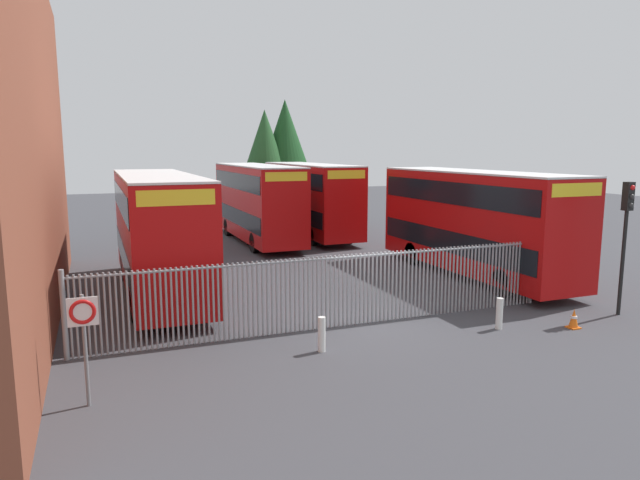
{
  "coord_description": "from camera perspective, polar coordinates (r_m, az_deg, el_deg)",
  "views": [
    {
      "loc": [
        -7.6,
        -15.27,
        5.33
      ],
      "look_at": [
        0.0,
        4.0,
        2.0
      ],
      "focal_mm": 31.98,
      "sensor_mm": 36.0,
      "label": 1
    }
  ],
  "objects": [
    {
      "name": "bollard_near_left",
      "position": [
        15.25,
        0.17,
        -9.42
      ],
      "size": [
        0.2,
        0.2,
        0.95
      ],
      "primitive_type": "cylinder",
      "color": "silver",
      "rests_on": "ground"
    },
    {
      "name": "ground_plane",
      "position": [
        25.05,
        -3.36,
        -3.17
      ],
      "size": [
        100.0,
        100.0,
        0.0
      ],
      "primitive_type": "plane",
      "color": "#3D3D42"
    },
    {
      "name": "double_decker_bus_behind_fence_left",
      "position": [
        21.63,
        -15.89,
        1.06
      ],
      "size": [
        2.54,
        10.81,
        4.42
      ],
      "color": "#B70C0C",
      "rests_on": "ground"
    },
    {
      "name": "double_decker_bus_far_back",
      "position": [
        32.87,
        -6.3,
        4.0
      ],
      "size": [
        2.54,
        10.81,
        4.42
      ],
      "color": "#B70C0C",
      "rests_on": "ground"
    },
    {
      "name": "palisade_fence",
      "position": [
        17.11,
        1.48,
        -4.91
      ],
      "size": [
        14.98,
        0.14,
        2.35
      ],
      "color": "gray",
      "rests_on": "ground"
    },
    {
      "name": "traffic_cone_by_gate",
      "position": [
        18.83,
        24.06,
        -7.21
      ],
      "size": [
        0.34,
        0.34,
        0.59
      ],
      "color": "orange",
      "rests_on": "ground"
    },
    {
      "name": "bollard_center_front",
      "position": [
        17.9,
        17.51,
        -7.04
      ],
      "size": [
        0.2,
        0.2,
        0.95
      ],
      "primitive_type": "cylinder",
      "color": "silver",
      "rests_on": "ground"
    },
    {
      "name": "speed_limit_sign_post",
      "position": [
        12.71,
        -22.58,
        -7.82
      ],
      "size": [
        0.6,
        0.14,
        2.4
      ],
      "color": "slate",
      "rests_on": "ground"
    },
    {
      "name": "traffic_light_kerbside",
      "position": [
        20.47,
        28.3,
        1.46
      ],
      "size": [
        0.28,
        0.33,
        4.3
      ],
      "color": "black",
      "rests_on": "ground"
    },
    {
      "name": "tree_short_side",
      "position": [
        45.21,
        -3.5,
        9.94
      ],
      "size": [
        4.34,
        4.34,
        9.1
      ],
      "color": "#4C3823",
      "rests_on": "ground"
    },
    {
      "name": "double_decker_bus_near_gate",
      "position": [
        24.66,
        15.13,
        2.05
      ],
      "size": [
        2.54,
        10.81,
        4.42
      ],
      "color": "#B70C0C",
      "rests_on": "ground"
    },
    {
      "name": "tree_mid_row",
      "position": [
        45.41,
        -2.72,
        8.19
      ],
      "size": [
        3.62,
        3.62,
        7.19
      ],
      "color": "#4C3823",
      "rests_on": "ground"
    },
    {
      "name": "tree_tall_back",
      "position": [
        44.24,
        -5.52,
        8.83
      ],
      "size": [
        4.38,
        4.38,
        8.27
      ],
      "color": "#4C3823",
      "rests_on": "ground"
    },
    {
      "name": "double_decker_bus_behind_fence_right",
      "position": [
        34.9,
        -0.98,
        4.35
      ],
      "size": [
        2.54,
        10.81,
        4.42
      ],
      "color": "#B70C0C",
      "rests_on": "ground"
    }
  ]
}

